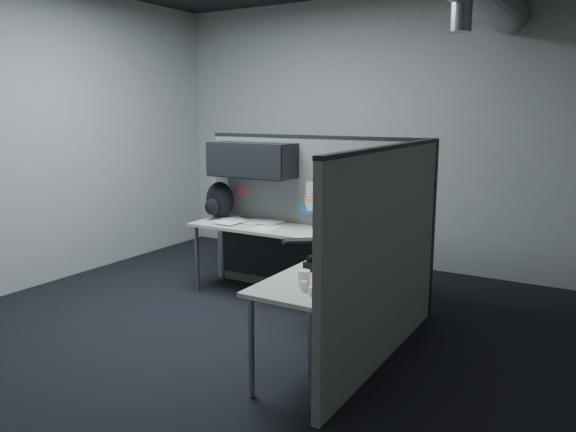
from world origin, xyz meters
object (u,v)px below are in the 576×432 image
Objects in this scene: desk at (306,251)px; phone at (323,264)px; keyboard at (308,241)px; monitor at (381,213)px; backpack at (219,201)px.

phone is at bearing -53.73° from desk.
keyboard is 0.81m from phone.
phone reaches higher than keyboard.
desk is 0.76m from monitor.
desk is 5.84× the size of backpack.
backpack is at bearing 165.02° from keyboard.
monitor is 1.28× the size of keyboard.
keyboard is 1.15× the size of backpack.
keyboard is at bearing 146.12° from phone.
phone is 0.66× the size of backpack.
desk is 8.91× the size of phone.
backpack is (-1.85, 0.06, -0.05)m from monitor.
phone is (-0.01, -1.11, -0.20)m from monitor.
keyboard is at bearing -139.57° from monitor.
desk is 3.97× the size of monitor.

